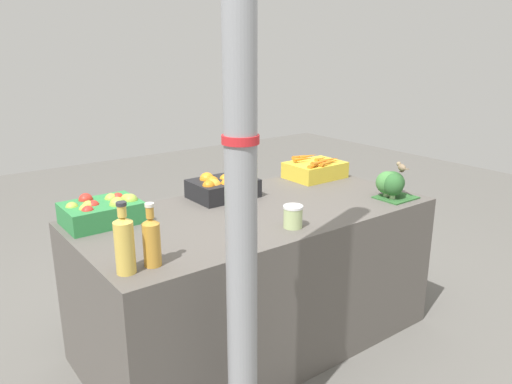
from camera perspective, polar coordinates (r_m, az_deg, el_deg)
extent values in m
plane|color=#605E59|center=(3.05, 0.00, -16.30)|extent=(10.00, 10.00, 0.00)
cube|color=#56514C|center=(2.86, 0.00, -9.60)|extent=(1.91, 0.94, 0.79)
cylinder|color=gray|center=(1.71, -1.75, 2.03)|extent=(0.11, 0.11, 2.46)
cylinder|color=red|center=(1.68, -1.79, 6.05)|extent=(0.13, 0.13, 0.03)
cube|color=#2D8442|center=(2.61, -17.24, -2.29)|extent=(0.36, 0.27, 0.11)
sphere|color=red|center=(2.65, -15.49, -0.71)|extent=(0.06, 0.06, 0.06)
sphere|color=#9EBC42|center=(2.58, -20.28, -1.75)|extent=(0.06, 0.06, 0.06)
sphere|color=#9EBC42|center=(2.60, -14.16, -1.03)|extent=(0.08, 0.08, 0.08)
sphere|color=#9EBC42|center=(2.58, -18.57, -1.69)|extent=(0.07, 0.07, 0.07)
sphere|color=red|center=(2.50, -18.68, -2.17)|extent=(0.06, 0.06, 0.06)
sphere|color=red|center=(2.58, -18.09, -1.57)|extent=(0.06, 0.06, 0.06)
sphere|color=#9EBC42|center=(2.52, -18.88, -2.01)|extent=(0.07, 0.07, 0.07)
sphere|color=red|center=(2.66, -18.88, -0.89)|extent=(0.07, 0.07, 0.07)
sphere|color=#9EBC42|center=(2.65, -16.20, -0.87)|extent=(0.07, 0.07, 0.07)
sphere|color=#9EBC42|center=(2.62, -14.51, -0.93)|extent=(0.07, 0.07, 0.07)
sphere|color=#9EBC42|center=(2.54, -15.53, -1.44)|extent=(0.08, 0.08, 0.08)
cube|color=black|center=(2.91, -3.79, 0.41)|extent=(0.36, 0.27, 0.11)
sphere|color=orange|center=(2.91, -5.63, 1.41)|extent=(0.09, 0.09, 0.09)
sphere|color=orange|center=(2.92, -0.90, 1.35)|extent=(0.08, 0.08, 0.08)
sphere|color=orange|center=(2.78, -5.43, 0.63)|extent=(0.07, 0.07, 0.07)
sphere|color=orange|center=(2.82, -3.35, 0.85)|extent=(0.07, 0.07, 0.07)
sphere|color=orange|center=(2.82, -4.83, 0.63)|extent=(0.09, 0.09, 0.09)
sphere|color=orange|center=(2.93, -3.48, 1.34)|extent=(0.08, 0.08, 0.08)
sphere|color=orange|center=(2.84, -5.03, 1.04)|extent=(0.08, 0.08, 0.08)
sphere|color=orange|center=(3.03, -2.66, 2.10)|extent=(0.09, 0.09, 0.09)
sphere|color=orange|center=(2.89, -2.97, 1.38)|extent=(0.07, 0.07, 0.07)
cube|color=gold|center=(3.36, 6.75, 2.51)|extent=(0.36, 0.27, 0.11)
cone|color=orange|center=(3.38, 7.45, 3.81)|extent=(0.13, 0.06, 0.03)
cone|color=orange|center=(3.39, 4.97, 4.05)|extent=(0.14, 0.06, 0.03)
cone|color=orange|center=(3.24, 7.32, 3.39)|extent=(0.16, 0.05, 0.03)
cone|color=orange|center=(3.22, 6.79, 3.06)|extent=(0.16, 0.07, 0.03)
cone|color=orange|center=(3.26, 8.13, 3.30)|extent=(0.13, 0.05, 0.02)
cone|color=orange|center=(3.34, 5.40, 3.80)|extent=(0.14, 0.05, 0.03)
cone|color=orange|center=(3.43, 6.00, 4.11)|extent=(0.16, 0.03, 0.02)
cone|color=orange|center=(3.33, 8.39, 3.69)|extent=(0.16, 0.04, 0.03)
cone|color=orange|center=(3.33, 8.57, 3.49)|extent=(0.16, 0.04, 0.03)
cube|color=#2D602D|center=(3.01, 15.69, -0.61)|extent=(0.22, 0.18, 0.01)
ellipsoid|color=#2D602D|center=(3.01, 15.29, 1.05)|extent=(0.14, 0.14, 0.13)
cylinder|color=#B2C693|center=(3.03, 15.19, -0.18)|extent=(0.03, 0.03, 0.02)
ellipsoid|color=#427F3D|center=(2.99, 14.77, 1.05)|extent=(0.13, 0.13, 0.13)
cylinder|color=#B2C693|center=(3.01, 14.68, -0.25)|extent=(0.03, 0.03, 0.02)
ellipsoid|color=#2D602D|center=(2.95, 15.43, 0.80)|extent=(0.12, 0.12, 0.13)
cylinder|color=#B2C693|center=(2.97, 15.32, -0.50)|extent=(0.03, 0.03, 0.02)
cylinder|color=gold|center=(2.01, -14.77, -6.17)|extent=(0.08, 0.08, 0.21)
cone|color=gold|center=(1.97, -15.02, -3.03)|extent=(0.08, 0.08, 0.02)
cylinder|color=gold|center=(1.96, -15.09, -2.12)|extent=(0.04, 0.04, 0.04)
cylinder|color=#2D2D33|center=(1.95, -15.16, -1.31)|extent=(0.04, 0.04, 0.01)
cylinder|color=gold|center=(2.05, -11.81, -5.91)|extent=(0.07, 0.07, 0.18)
cone|color=gold|center=(2.02, -11.98, -3.24)|extent=(0.07, 0.07, 0.02)
cylinder|color=gold|center=(2.01, -12.04, -2.29)|extent=(0.03, 0.03, 0.05)
cylinder|color=silver|center=(2.00, -12.10, -1.46)|extent=(0.04, 0.04, 0.01)
cylinder|color=#B2C684|center=(2.44, 4.24, -2.95)|extent=(0.09, 0.09, 0.10)
cylinder|color=white|center=(2.42, 4.27, -1.71)|extent=(0.10, 0.10, 0.01)
cube|color=#4C3D2D|center=(2.98, 16.30, 2.27)|extent=(0.02, 0.02, 0.01)
ellipsoid|color=#7A664C|center=(2.98, 16.34, 2.70)|extent=(0.06, 0.08, 0.04)
sphere|color=#897556|center=(3.01, 16.00, 3.12)|extent=(0.03, 0.03, 0.03)
cone|color=#4C3D28|center=(3.02, 15.91, 3.17)|extent=(0.01, 0.02, 0.01)
cube|color=#7A664C|center=(2.93, 16.80, 2.52)|extent=(0.03, 0.04, 0.01)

